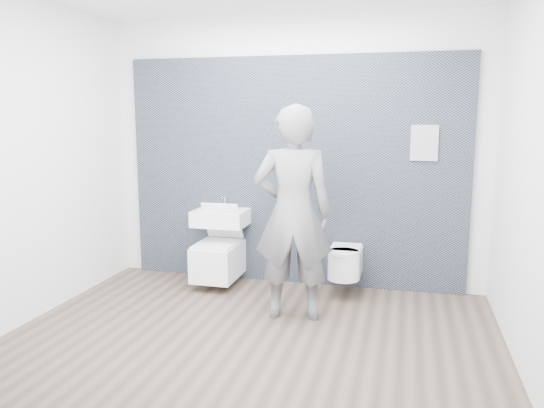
% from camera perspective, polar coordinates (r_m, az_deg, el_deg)
% --- Properties ---
extents(ground, '(4.00, 4.00, 0.00)m').
position_cam_1_polar(ground, '(4.54, -1.95, -13.81)').
color(ground, brown).
rests_on(ground, ground).
extents(room_shell, '(4.00, 4.00, 4.00)m').
position_cam_1_polar(room_shell, '(4.16, -2.09, 8.73)').
color(room_shell, silver).
rests_on(room_shell, ground).
extents(tile_wall, '(3.60, 0.06, 2.40)m').
position_cam_1_polar(tile_wall, '(5.87, 2.14, -8.28)').
color(tile_wall, black).
rests_on(tile_wall, ground).
extents(washbasin, '(0.56, 0.42, 0.42)m').
position_cam_1_polar(washbasin, '(5.66, -5.54, -1.42)').
color(washbasin, white).
rests_on(washbasin, ground).
extents(toilet_square, '(0.43, 0.62, 0.79)m').
position_cam_1_polar(toilet_square, '(5.67, -5.81, -5.83)').
color(toilet_square, white).
rests_on(toilet_square, ground).
extents(toilet_rounded, '(0.31, 0.54, 0.29)m').
position_cam_1_polar(toilet_rounded, '(5.40, 7.84, -6.23)').
color(toilet_rounded, white).
rests_on(toilet_rounded, ground).
extents(info_placard, '(0.26, 0.03, 0.35)m').
position_cam_1_polar(info_placard, '(5.71, 15.35, -9.15)').
color(info_placard, silver).
rests_on(info_placard, ground).
extents(visitor, '(0.76, 0.56, 1.89)m').
position_cam_1_polar(visitor, '(4.64, 2.28, -1.03)').
color(visitor, slate).
rests_on(visitor, ground).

